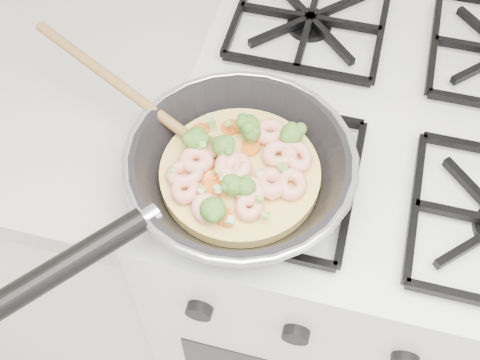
# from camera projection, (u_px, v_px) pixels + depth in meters

# --- Properties ---
(stove) EXTENTS (0.60, 0.60, 0.92)m
(stove) POSITION_uv_depth(u_px,v_px,m) (348.00, 258.00, 1.24)
(stove) COLOR white
(stove) RESTS_ON ground
(skillet) EXTENTS (0.45, 0.41, 0.10)m
(skillet) POSITION_uv_depth(u_px,v_px,m) (235.00, 170.00, 0.76)
(skillet) COLOR black
(skillet) RESTS_ON stove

